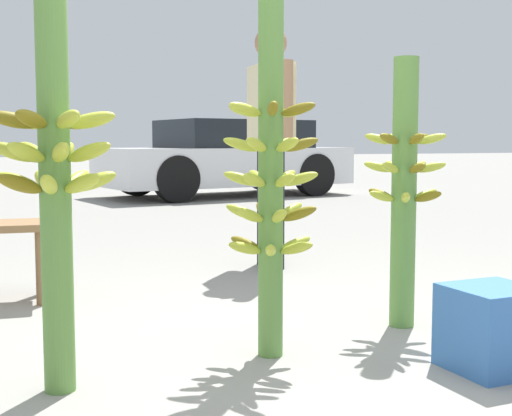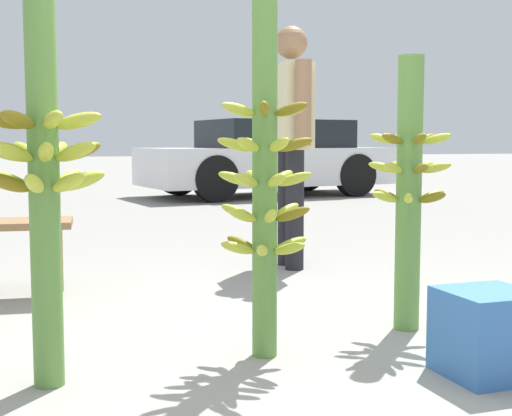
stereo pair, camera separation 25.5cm
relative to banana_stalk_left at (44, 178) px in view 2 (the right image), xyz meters
name	(u,v)px [view 2 (the right image)]	position (x,y,z in m)	size (l,w,h in m)	color
ground_plane	(268,371)	(0.82, -0.11, -0.77)	(80.00, 80.00, 0.00)	gray
banana_stalk_left	(44,178)	(0.00, 0.00, 0.00)	(0.45, 0.45, 1.43)	#5B8C3D
banana_stalk_center	(265,181)	(0.88, 0.08, -0.03)	(0.40, 0.40, 1.46)	#5B8C3D
banana_stalk_right	(409,190)	(1.66, 0.26, -0.10)	(0.39, 0.39, 1.30)	#5B8C3D
vendor_person	(291,126)	(1.77, 2.02, 0.24)	(0.25, 0.69, 1.70)	black
parked_car	(268,158)	(3.91, 8.36, -0.15)	(4.20, 2.25, 1.24)	silver
produce_crate	(488,333)	(1.60, -0.44, -0.60)	(0.33, 0.33, 0.33)	#386BB2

